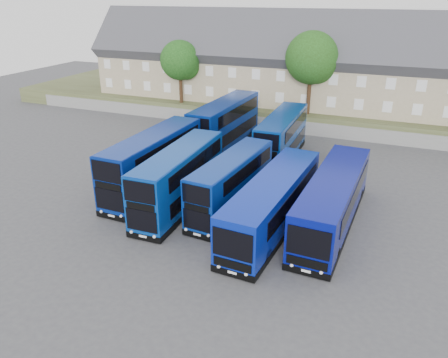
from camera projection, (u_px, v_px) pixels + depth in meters
ground at (197, 228)px, 30.02m from camera, size 120.00×120.00×0.00m
retaining_wall at (286, 126)px, 50.14m from camera, size 70.00×0.40×1.50m
earth_bank at (305, 104)px, 58.55m from camera, size 80.00×20.00×2.00m
terrace_row at (327, 68)px, 51.89m from camera, size 60.00×10.40×11.20m
dd_front_left at (154, 164)px, 34.99m from camera, size 2.99×11.76×4.65m
dd_front_mid at (179, 180)px, 32.27m from camera, size 2.78×11.14×4.40m
dd_front_right at (231, 185)px, 31.95m from camera, size 3.21×10.29×4.02m
dd_rear_left at (225, 125)px, 44.81m from camera, size 3.31×12.07×4.75m
dd_rear_right at (281, 139)px, 41.34m from camera, size 2.74×11.07×4.38m
coach_east_a at (273, 204)px, 29.47m from camera, size 3.60×13.28×3.59m
coach_east_b at (333, 202)px, 29.75m from camera, size 3.37×13.48×3.66m
tree_west at (181, 62)px, 53.36m from camera, size 4.80×4.80×7.65m
tree_mid at (313, 60)px, 47.86m from camera, size 5.76×5.76×9.18m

